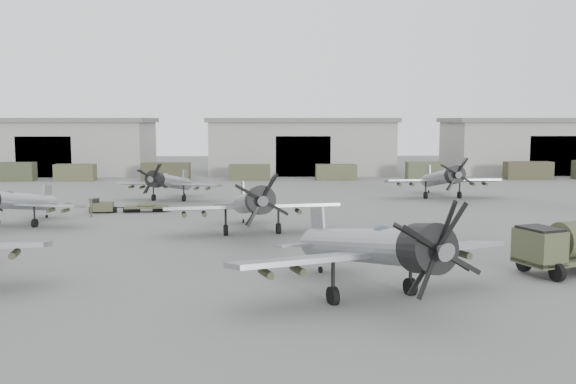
# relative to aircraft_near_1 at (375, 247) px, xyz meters

# --- Properties ---
(ground) EXTENTS (220.00, 220.00, 0.00)m
(ground) POSITION_rel_aircraft_near_1_xyz_m (0.25, 10.28, -2.52)
(ground) COLOR #60605E
(ground) RESTS_ON ground
(hangar_left) EXTENTS (29.00, 14.80, 8.70)m
(hangar_left) POSITION_rel_aircraft_near_1_xyz_m (-37.75, 72.24, 1.85)
(hangar_left) COLOR gray
(hangar_left) RESTS_ON ground
(hangar_center) EXTENTS (29.00, 14.80, 8.70)m
(hangar_center) POSITION_rel_aircraft_near_1_xyz_m (0.25, 72.24, 1.85)
(hangar_center) COLOR gray
(hangar_center) RESTS_ON ground
(hangar_right) EXTENTS (29.00, 14.80, 8.70)m
(hangar_right) POSITION_rel_aircraft_near_1_xyz_m (38.25, 72.24, 1.85)
(hangar_right) COLOR gray
(hangar_right) RESTS_ON ground
(support_truck_0) EXTENTS (5.41, 2.20, 2.56)m
(support_truck_0) POSITION_rel_aircraft_near_1_xyz_m (-39.99, 60.28, -1.24)
(support_truck_0) COLOR #393F29
(support_truck_0) RESTS_ON ground
(support_truck_1) EXTENTS (5.45, 2.20, 2.29)m
(support_truck_1) POSITION_rel_aircraft_near_1_xyz_m (-31.74, 60.28, -1.38)
(support_truck_1) COLOR #47482F
(support_truck_1) RESTS_ON ground
(support_truck_2) EXTENTS (6.66, 2.20, 2.48)m
(support_truck_2) POSITION_rel_aircraft_near_1_xyz_m (-19.20, 60.28, -1.28)
(support_truck_2) COLOR #373824
(support_truck_2) RESTS_ON ground
(support_truck_3) EXTENTS (5.76, 2.20, 2.19)m
(support_truck_3) POSITION_rel_aircraft_near_1_xyz_m (-7.53, 60.28, -1.43)
(support_truck_3) COLOR #3F412A
(support_truck_3) RESTS_ON ground
(support_truck_4) EXTENTS (5.72, 2.20, 2.18)m
(support_truck_4) POSITION_rel_aircraft_near_1_xyz_m (4.61, 60.28, -1.43)
(support_truck_4) COLOR #46492F
(support_truck_4) RESTS_ON ground
(support_truck_5) EXTENTS (5.09, 2.20, 2.52)m
(support_truck_5) POSITION_rel_aircraft_near_1_xyz_m (17.14, 60.28, -1.27)
(support_truck_5) COLOR #41482F
(support_truck_5) RESTS_ON ground
(support_truck_6) EXTENTS (6.55, 2.20, 2.51)m
(support_truck_6) POSITION_rel_aircraft_near_1_xyz_m (31.98, 60.28, -1.27)
(support_truck_6) COLOR #3A3926
(support_truck_6) RESTS_ON ground
(aircraft_near_1) EXTENTS (13.73, 12.40, 5.55)m
(aircraft_near_1) POSITION_rel_aircraft_near_1_xyz_m (0.00, 0.00, 0.00)
(aircraft_near_1) COLOR gray
(aircraft_near_1) RESTS_ON ground
(aircraft_mid_0) EXTENTS (11.17, 10.05, 4.43)m
(aircraft_mid_0) POSITION_rel_aircraft_near_1_xyz_m (-25.05, 21.50, -0.51)
(aircraft_mid_0) COLOR #9A9EA3
(aircraft_mid_0) RESTS_ON ground
(aircraft_mid_1) EXTENTS (13.12, 11.81, 5.21)m
(aircraft_mid_1) POSITION_rel_aircraft_near_1_xyz_m (-6.12, 17.42, -0.16)
(aircraft_mid_1) COLOR gray
(aircraft_mid_1) RESTS_ON ground
(aircraft_far_0) EXTENTS (11.18, 10.06, 4.44)m
(aircraft_far_0) POSITION_rel_aircraft_near_1_xyz_m (-15.37, 37.29, -0.50)
(aircraft_far_0) COLOR gray
(aircraft_far_0) RESTS_ON ground
(aircraft_far_1) EXTENTS (12.32, 11.08, 4.93)m
(aircraft_far_1) POSITION_rel_aircraft_near_1_xyz_m (13.81, 38.51, -0.28)
(aircraft_far_1) COLOR gray
(aircraft_far_1) RESTS_ON ground
(tug_trailer) EXTENTS (6.83, 2.04, 1.36)m
(tug_trailer) POSITION_rel_aircraft_near_1_xyz_m (-18.56, 29.21, -2.02)
(tug_trailer) COLOR #3F412B
(tug_trailer) RESTS_ON ground
(ground_crew) EXTENTS (0.40, 0.60, 1.64)m
(ground_crew) POSITION_rel_aircraft_near_1_xyz_m (-20.42, 26.67, -1.70)
(ground_crew) COLOR #42462D
(ground_crew) RESTS_ON ground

